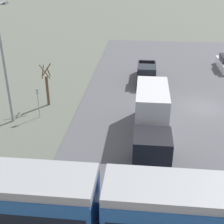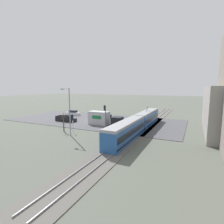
% 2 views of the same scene
% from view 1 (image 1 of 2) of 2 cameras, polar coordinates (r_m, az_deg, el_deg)
% --- Properties ---
extents(ground_plane, '(320.00, 320.00, 0.00)m').
position_cam_1_polar(ground_plane, '(28.22, 16.25, 0.75)').
color(ground_plane, '#565B51').
extents(road_surface, '(21.51, 47.31, 0.08)m').
position_cam_1_polar(road_surface, '(28.21, 16.26, 0.82)').
color(road_surface, '#4C4C51').
rests_on(road_surface, ground).
extents(light_rail_tram, '(28.22, 2.63, 4.43)m').
position_cam_1_polar(light_rail_tram, '(14.47, -2.20, -17.57)').
color(light_rail_tram, '#235193').
rests_on(light_rail_tram, ground).
extents(box_truck, '(2.33, 8.57, 3.20)m').
position_cam_1_polar(box_truck, '(22.33, 7.26, -0.90)').
color(box_truck, black).
rests_on(box_truck, ground).
extents(pickup_truck, '(1.97, 5.80, 1.82)m').
position_cam_1_polar(pickup_truck, '(32.83, 6.34, 6.75)').
color(pickup_truck, black).
rests_on(pickup_truck, ground).
extents(street_tree, '(0.91, 0.75, 3.77)m').
position_cam_1_polar(street_tree, '(27.60, -11.78, 4.57)').
color(street_tree, brown).
rests_on(street_tree, ground).
extents(street_lamp_near_crossing, '(0.36, 1.95, 8.97)m').
position_cam_1_polar(street_lamp_near_crossing, '(24.46, -19.09, 9.32)').
color(street_lamp_near_crossing, gray).
rests_on(street_lamp_near_crossing, ground).
extents(no_parking_sign, '(0.32, 0.08, 2.49)m').
position_cam_1_polar(no_parking_sign, '(25.59, -13.37, 2.13)').
color(no_parking_sign, gray).
rests_on(no_parking_sign, ground).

